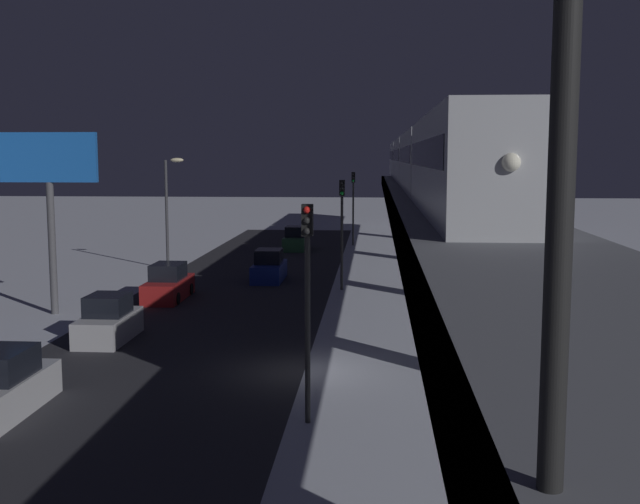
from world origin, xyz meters
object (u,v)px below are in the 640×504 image
(rail_signal, at_px, (568,26))
(commercial_billboard, at_px, (49,175))
(sedan_green, at_px, (295,240))
(traffic_light_near, at_px, (307,281))
(sedan_red, at_px, (168,285))
(sedan_silver, at_px, (2,388))
(subway_train, at_px, (420,160))
(sedan_silver_2, at_px, (108,322))
(traffic_light_far, at_px, (353,197))
(traffic_light_mid, at_px, (342,218))
(sedan_blue, at_px, (269,268))

(rail_signal, distance_m, commercial_billboard, 36.23)
(sedan_green, xyz_separation_m, traffic_light_near, (-4.70, 41.96, 3.40))
(sedan_red, height_order, sedan_silver, same)
(rail_signal, bearing_deg, traffic_light_near, -80.15)
(subway_train, xyz_separation_m, sedan_silver_2, (14.33, 23.77, -6.72))
(traffic_light_far, bearing_deg, traffic_light_near, 90.00)
(rail_signal, xyz_separation_m, sedan_green, (7.69, -59.16, -7.67))
(subway_train, height_order, traffic_light_mid, subway_train)
(sedan_silver, bearing_deg, sedan_green, -96.28)
(sedan_green, distance_m, sedan_silver_2, 32.72)
(sedan_silver_2, xyz_separation_m, traffic_light_mid, (-9.30, -13.23, 3.40))
(subway_train, height_order, traffic_light_near, subway_train)
(traffic_light_near, xyz_separation_m, commercial_billboard, (13.88, -14.81, 2.63))
(sedan_red, distance_m, traffic_light_near, 21.50)
(rail_signal, distance_m, traffic_light_near, 17.98)
(traffic_light_mid, bearing_deg, sedan_blue, -33.03)
(rail_signal, xyz_separation_m, traffic_light_mid, (2.99, -39.99, -4.27))
(sedan_red, relative_size, traffic_light_mid, 0.74)
(sedan_red, xyz_separation_m, sedan_blue, (-4.60, -6.76, 0.01))
(sedan_red, bearing_deg, sedan_silver_2, 90.00)
(sedan_red, bearing_deg, rail_signal, 108.71)
(sedan_green, bearing_deg, traffic_light_mid, -76.22)
(sedan_silver_2, relative_size, traffic_light_mid, 0.63)
(subway_train, distance_m, sedan_green, 14.64)
(rail_signal, distance_m, traffic_light_far, 63.00)
(traffic_light_mid, xyz_separation_m, traffic_light_far, (0.00, -22.79, 0.00))
(sedan_red, bearing_deg, sedan_silver, 90.00)
(sedan_blue, height_order, traffic_light_mid, traffic_light_mid)
(sedan_silver_2, distance_m, commercial_billboard, 9.22)
(subway_train, relative_size, commercial_billboard, 8.32)
(subway_train, distance_m, sedan_silver_2, 28.56)
(sedan_blue, bearing_deg, commercial_billboard, -129.76)
(sedan_green, bearing_deg, traffic_light_far, 37.63)
(sedan_red, distance_m, traffic_light_far, 28.28)
(traffic_light_far, bearing_deg, commercial_billboard, 65.72)
(sedan_green, xyz_separation_m, sedan_silver_2, (4.60, 32.40, 0.00))
(traffic_light_near, bearing_deg, commercial_billboard, -46.86)
(sedan_red, relative_size, traffic_light_near, 0.74)
(rail_signal, xyz_separation_m, traffic_light_far, (2.99, -62.78, -4.27))
(sedan_red, height_order, traffic_light_far, traffic_light_far)
(rail_signal, relative_size, sedan_red, 0.84)
(sedan_blue, bearing_deg, subway_train, 37.56)
(sedan_green, height_order, sedan_silver_2, same)
(rail_signal, relative_size, sedan_silver, 0.86)
(sedan_silver, height_order, traffic_light_far, traffic_light_far)
(subway_train, relative_size, rail_signal, 18.52)
(sedan_green, relative_size, sedan_silver, 0.88)
(sedan_green, relative_size, traffic_light_mid, 0.64)
(sedan_silver, height_order, traffic_light_near, traffic_light_near)
(commercial_billboard, bearing_deg, rail_signal, 117.78)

